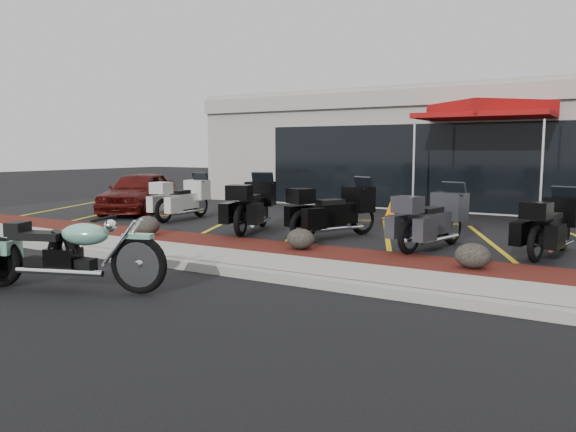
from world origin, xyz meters
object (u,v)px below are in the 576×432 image
Objects in this scene: hero_cruiser at (139,256)px; popup_canopy at (489,113)px; parked_car at (139,192)px; traffic_cone at (391,209)px; touring_white at (200,195)px.

popup_canopy is at bearing 58.29° from hero_cruiser.
parked_car reaches higher than hero_cruiser.
parked_car is 7.37m from traffic_cone.
touring_white is at bearing 104.65° from hero_cruiser.
touring_white reaches higher than traffic_cone.
parked_car reaches higher than traffic_cone.
parked_car is (-2.19, -0.16, -0.00)m from touring_white.
popup_canopy is at bearing 0.76° from parked_car.
popup_canopy reaches higher than hero_cruiser.
popup_canopy is (2.14, 1.75, 2.62)m from traffic_cone.
popup_canopy is (2.47, 10.77, 2.47)m from hero_cruiser.
touring_white is 5.30m from traffic_cone.
touring_white is at bearing -140.29° from popup_canopy.
popup_canopy is (6.88, 4.09, 2.25)m from touring_white.
popup_canopy is at bearing 39.16° from traffic_cone.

